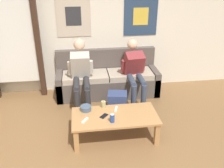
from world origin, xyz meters
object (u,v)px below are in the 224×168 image
ceramic_bowl (86,108)px  person_seated_adult (81,72)px  backpack (117,103)px  drink_can_blue (112,118)px  game_controller_near_right (116,109)px  cell_phone (104,116)px  coffee_table (115,119)px  couch (107,80)px  game_controller_near_left (85,120)px  person_seated_teen (135,70)px  pillar_candle (103,104)px

ceramic_bowl → person_seated_adult: bearing=92.7°
person_seated_adult → backpack: bearing=-34.1°
drink_can_blue → game_controller_near_right: bearing=72.1°
drink_can_blue → cell_phone: bearing=122.0°
coffee_table → ceramic_bowl: ceramic_bowl is taller
couch → cell_phone: 1.49m
person_seated_adult → ceramic_bowl: 0.93m
game_controller_near_right → drink_can_blue: bearing=-107.9°
couch → backpack: (0.08, -0.77, -0.11)m
person_seated_adult → game_controller_near_right: person_seated_adult is taller
person_seated_adult → ceramic_bowl: size_ratio=6.88×
game_controller_near_left → backpack: bearing=53.1°
backpack → ceramic_bowl: bearing=-138.8°
person_seated_teen → pillar_candle: 1.13m
couch → coffee_table: couch is taller
ceramic_bowl → pillar_candle: size_ratio=1.50×
backpack → person_seated_teen: bearing=48.4°
couch → ceramic_bowl: size_ratio=11.65×
coffee_table → cell_phone: (-0.16, -0.00, 0.06)m
game_controller_near_right → cell_phone: bearing=-142.1°
couch → backpack: size_ratio=5.34×
pillar_candle → cell_phone: size_ratio=0.79×
couch → game_controller_near_left: (-0.51, -1.56, 0.10)m
person_seated_adult → drink_can_blue: person_seated_adult is taller
couch → cell_phone: couch is taller
game_controller_near_left → pillar_candle: bearing=49.1°
coffee_table → game_controller_near_right: bearing=75.1°
backpack → game_controller_near_left: bearing=-126.9°
drink_can_blue → person_seated_adult: bearing=107.4°
person_seated_adult → person_seated_teen: 1.00m
couch → backpack: 0.79m
drink_can_blue → game_controller_near_left: (-0.38, 0.07, -0.05)m
backpack → person_seated_adult: bearing=145.9°
person_seated_adult → drink_can_blue: (0.40, -1.27, -0.20)m
drink_can_blue → person_seated_teen: bearing=65.1°
coffee_table → pillar_candle: 0.31m
person_seated_adult → cell_phone: bearing=-74.9°
drink_can_blue → game_controller_near_left: drink_can_blue is taller
couch → game_controller_near_left: bearing=-108.1°
coffee_table → drink_can_blue: 0.21m
person_seated_adult → cell_phone: 1.17m
coffee_table → game_controller_near_left: size_ratio=9.14×
coffee_table → game_controller_near_right: 0.18m
person_seated_teen → ceramic_bowl: person_seated_teen is taller
person_seated_teen → game_controller_near_left: (-0.98, -1.23, -0.23)m
ceramic_bowl → drink_can_blue: (0.36, -0.36, 0.02)m
person_seated_teen → cell_phone: (-0.70, -1.14, -0.23)m
person_seated_adult → person_seated_teen: (1.00, 0.03, -0.02)m
coffee_table → drink_can_blue: size_ratio=10.21×
coffee_table → drink_can_blue: (-0.06, -0.16, 0.12)m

